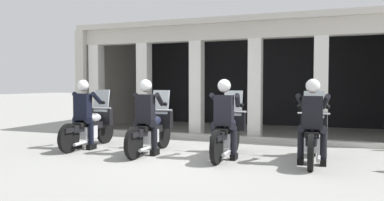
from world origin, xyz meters
TOP-DOWN VIEW (x-y plane):
  - ground_plane at (0.00, 3.00)m, footprint 80.00×80.00m
  - station_building at (0.07, 4.86)m, footprint 9.48×4.20m
  - kerb_strip at (0.07, 2.32)m, footprint 8.98×0.24m
  - motorcycle_far_left at (-2.49, 0.19)m, footprint 0.62×2.04m
  - police_officer_far_left at (-2.49, -0.09)m, footprint 0.63×0.61m
  - motorcycle_center_left at (-0.83, 0.06)m, footprint 0.62×2.04m
  - police_officer_center_left at (-0.83, -0.23)m, footprint 0.63×0.61m
  - motorcycle_center_right at (0.83, 0.18)m, footprint 0.62×2.04m
  - police_officer_center_right at (0.83, -0.10)m, footprint 0.63×0.61m
  - motorcycle_far_right at (2.49, 0.24)m, footprint 0.62×2.04m
  - police_officer_far_right at (2.49, -0.04)m, footprint 0.63×0.61m

SIDE VIEW (x-z plane):
  - ground_plane at x=0.00m, z-range 0.00..0.00m
  - kerb_strip at x=0.07m, z-range 0.00..0.12m
  - motorcycle_far_left at x=-2.49m, z-range -0.17..1.17m
  - motorcycle_center_left at x=-0.83m, z-range -0.17..1.17m
  - motorcycle_center_right at x=0.83m, z-range -0.17..1.17m
  - motorcycle_far_right at x=2.49m, z-range -0.17..1.17m
  - police_officer_far_left at x=-2.49m, z-range 0.15..1.73m
  - police_officer_center_left at x=-0.83m, z-range 0.15..1.73m
  - police_officer_center_right at x=0.83m, z-range 0.15..1.73m
  - police_officer_far_right at x=2.49m, z-range 0.15..1.73m
  - station_building at x=0.07m, z-range 0.40..3.70m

